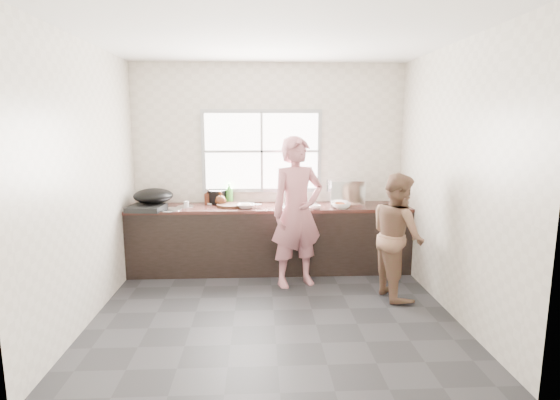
{
  "coord_description": "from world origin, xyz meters",
  "views": [
    {
      "loc": [
        -0.14,
        -4.27,
        1.91
      ],
      "look_at": [
        0.1,
        0.65,
        1.05
      ],
      "focal_mm": 28.0,
      "sensor_mm": 36.0,
      "label": 1
    }
  ],
  "objects_px": {
    "cutting_board": "(230,205)",
    "bottle_brown_short": "(221,199)",
    "bottle_green": "(229,193)",
    "wok": "(153,196)",
    "black_pot": "(217,197)",
    "plate_food": "(214,203)",
    "person_side": "(397,235)",
    "pot_lid_left": "(170,210)",
    "bowl_crabs": "(341,206)",
    "dish_rack": "(345,193)",
    "pot_lid_right": "(185,207)",
    "bowl_mince": "(246,206)",
    "burner": "(147,208)",
    "bottle_brown_tall": "(208,197)",
    "woman": "(297,217)",
    "bowl_held": "(315,206)",
    "glass_jar": "(186,205)"
  },
  "relations": [
    {
      "from": "bowl_mince",
      "to": "plate_food",
      "type": "distance_m",
      "value": 0.58
    },
    {
      "from": "bottle_brown_tall",
      "to": "woman",
      "type": "bearing_deg",
      "value": -33.99
    },
    {
      "from": "cutting_board",
      "to": "black_pot",
      "type": "xyz_separation_m",
      "value": [
        -0.19,
        0.25,
        0.07
      ]
    },
    {
      "from": "dish_rack",
      "to": "person_side",
      "type": "bearing_deg",
      "value": -70.11
    },
    {
      "from": "person_side",
      "to": "bottle_brown_tall",
      "type": "xyz_separation_m",
      "value": [
        -2.2,
        1.15,
        0.26
      ]
    },
    {
      "from": "wok",
      "to": "pot_lid_right",
      "type": "distance_m",
      "value": 0.42
    },
    {
      "from": "black_pot",
      "to": "bottle_green",
      "type": "distance_m",
      "value": 0.17
    },
    {
      "from": "bottle_brown_short",
      "to": "burner",
      "type": "relative_size",
      "value": 0.42
    },
    {
      "from": "pot_lid_right",
      "to": "pot_lid_left",
      "type": "bearing_deg",
      "value": -128.1
    },
    {
      "from": "black_pot",
      "to": "plate_food",
      "type": "distance_m",
      "value": 0.09
    },
    {
      "from": "bottle_green",
      "to": "wok",
      "type": "relative_size",
      "value": 0.57
    },
    {
      "from": "bowl_held",
      "to": "bottle_green",
      "type": "bearing_deg",
      "value": 158.57
    },
    {
      "from": "bowl_crabs",
      "to": "wok",
      "type": "bearing_deg",
      "value": 175.94
    },
    {
      "from": "bowl_mince",
      "to": "bottle_brown_tall",
      "type": "xyz_separation_m",
      "value": [
        -0.51,
        0.34,
        0.07
      ]
    },
    {
      "from": "bowl_crabs",
      "to": "bottle_brown_tall",
      "type": "bearing_deg",
      "value": 166.45
    },
    {
      "from": "wok",
      "to": "black_pot",
      "type": "bearing_deg",
      "value": 19.24
    },
    {
      "from": "dish_rack",
      "to": "pot_lid_left",
      "type": "distance_m",
      "value": 2.24
    },
    {
      "from": "bowl_mince",
      "to": "burner",
      "type": "bearing_deg",
      "value": -176.79
    },
    {
      "from": "burner",
      "to": "wok",
      "type": "distance_m",
      "value": 0.21
    },
    {
      "from": "plate_food",
      "to": "burner",
      "type": "height_order",
      "value": "burner"
    },
    {
      "from": "bowl_mince",
      "to": "bowl_held",
      "type": "relative_size",
      "value": 1.26
    },
    {
      "from": "bowl_held",
      "to": "wok",
      "type": "relative_size",
      "value": 0.37
    },
    {
      "from": "black_pot",
      "to": "plate_food",
      "type": "xyz_separation_m",
      "value": [
        -0.05,
        0.0,
        -0.08
      ]
    },
    {
      "from": "person_side",
      "to": "bottle_brown_tall",
      "type": "height_order",
      "value": "person_side"
    },
    {
      "from": "burner",
      "to": "pot_lid_right",
      "type": "distance_m",
      "value": 0.48
    },
    {
      "from": "bottle_green",
      "to": "bowl_held",
      "type": "bearing_deg",
      "value": -21.43
    },
    {
      "from": "glass_jar",
      "to": "wok",
      "type": "xyz_separation_m",
      "value": [
        -0.42,
        0.04,
        0.11
      ]
    },
    {
      "from": "woman",
      "to": "person_side",
      "type": "distance_m",
      "value": 1.16
    },
    {
      "from": "glass_jar",
      "to": "wok",
      "type": "bearing_deg",
      "value": 174.09
    },
    {
      "from": "cutting_board",
      "to": "burner",
      "type": "height_order",
      "value": "burner"
    },
    {
      "from": "plate_food",
      "to": "bottle_brown_tall",
      "type": "xyz_separation_m",
      "value": [
        -0.07,
        -0.03,
        0.08
      ]
    },
    {
      "from": "burner",
      "to": "pot_lid_left",
      "type": "xyz_separation_m",
      "value": [
        0.29,
        -0.0,
        -0.02
      ]
    },
    {
      "from": "person_side",
      "to": "pot_lid_left",
      "type": "height_order",
      "value": "person_side"
    },
    {
      "from": "wok",
      "to": "pot_lid_right",
      "type": "relative_size",
      "value": 2.21
    },
    {
      "from": "bowl_crabs",
      "to": "dish_rack",
      "type": "distance_m",
      "value": 0.27
    },
    {
      "from": "woman",
      "to": "pot_lid_right",
      "type": "xyz_separation_m",
      "value": [
        -1.39,
        0.54,
        0.04
      ]
    },
    {
      "from": "black_pot",
      "to": "wok",
      "type": "height_order",
      "value": "wok"
    },
    {
      "from": "glass_jar",
      "to": "wok",
      "type": "distance_m",
      "value": 0.43
    },
    {
      "from": "wok",
      "to": "woman",
      "type": "bearing_deg",
      "value": -15.98
    },
    {
      "from": "bowl_mince",
      "to": "bowl_crabs",
      "type": "relative_size",
      "value": 1.23
    },
    {
      "from": "plate_food",
      "to": "bottle_brown_short",
      "type": "relative_size",
      "value": 1.26
    },
    {
      "from": "bowl_held",
      "to": "pot_lid_left",
      "type": "height_order",
      "value": "bowl_held"
    },
    {
      "from": "person_side",
      "to": "woman",
      "type": "bearing_deg",
      "value": 60.53
    },
    {
      "from": "cutting_board",
      "to": "bottle_brown_short",
      "type": "xyz_separation_m",
      "value": [
        -0.13,
        0.09,
        0.07
      ]
    },
    {
      "from": "person_side",
      "to": "glass_jar",
      "type": "xyz_separation_m",
      "value": [
        -2.45,
        0.87,
        0.21
      ]
    },
    {
      "from": "person_side",
      "to": "pot_lid_left",
      "type": "distance_m",
      "value": 2.73
    },
    {
      "from": "bottle_brown_tall",
      "to": "cutting_board",
      "type": "bearing_deg",
      "value": -35.93
    },
    {
      "from": "bottle_brown_tall",
      "to": "burner",
      "type": "relative_size",
      "value": 0.46
    },
    {
      "from": "black_pot",
      "to": "bowl_crabs",
      "type": "bearing_deg",
      "value": -15.4
    },
    {
      "from": "black_pot",
      "to": "glass_jar",
      "type": "relative_size",
      "value": 2.85
    }
  ]
}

